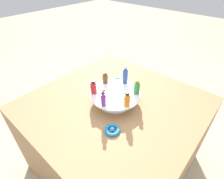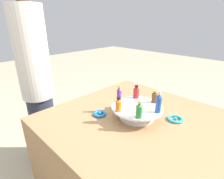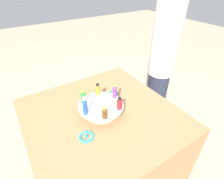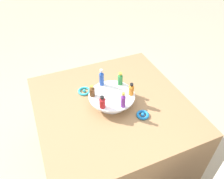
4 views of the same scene
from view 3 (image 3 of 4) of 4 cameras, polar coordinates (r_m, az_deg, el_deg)
The scene contains 12 objects.
ground_plane at distance 1.87m, azimuth -2.65°, elevation -23.97°, with size 12.00×12.00×0.00m, color tan.
party_table at distance 1.58m, azimuth -3.00°, elevation -17.26°, with size 1.08×1.08×0.70m.
display_stand at distance 1.29m, azimuth -3.53°, elevation -6.07°, with size 0.33×0.33×0.08m.
bottle_purple at distance 1.31m, azimuth 0.88°, elevation -0.60°, with size 0.03×0.03×0.12m.
bottle_orange at distance 1.35m, azimuth -4.68°, elevation -0.03°, with size 0.04×0.04×0.09m.
bottle_green at distance 1.29m, azimuth -9.37°, elevation -2.24°, with size 0.04×0.04×0.10m.
bottle_blue at distance 1.17m, azimuth -8.80°, elevation -5.50°, with size 0.03×0.03×0.14m.
bottle_brown at distance 1.14m, azimuth -2.42°, elevation -7.70°, with size 0.04×0.04×0.09m.
bottle_red at distance 1.21m, azimuth 2.44°, elevation -4.64°, with size 0.04×0.04×0.09m.
ribbon_bow_teal at distance 1.17m, azimuth -8.41°, elevation -15.03°, with size 0.10×0.10×0.02m.
ribbon_bow_blue at distance 1.49m, azimuth 0.25°, elevation -1.55°, with size 0.09×0.09×0.03m.
person_figure at distance 1.93m, azimuth 16.00°, elevation 8.79°, with size 0.27×0.27×1.58m.
Camera 3 is at (-0.87, 0.46, 1.59)m, focal length 28.00 mm.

